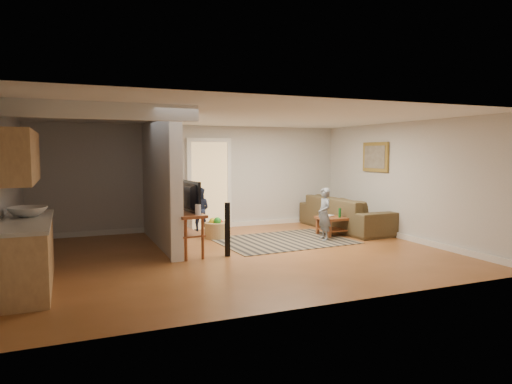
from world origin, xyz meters
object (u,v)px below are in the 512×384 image
coffee_table (342,220)px  toy_basket (217,229)px  toddler (200,231)px  speaker_left (227,229)px  child (324,240)px  speaker_right (169,217)px  sofa (346,229)px  tv_console (185,216)px

coffee_table → toy_basket: size_ratio=2.04×
toddler → toy_basket: bearing=121.1°
speaker_left → child: speaker_left is taller
speaker_right → child: 3.29m
toddler → coffee_table: bearing=175.0°
sofa → speaker_left: bearing=111.8°
speaker_left → toy_basket: (0.34, 1.72, -0.29)m
toy_basket → toddler: 1.05m
speaker_left → speaker_right: 1.71m
tv_console → speaker_right: speaker_right is taller
speaker_right → toddler: speaker_right is taller
sofa → speaker_left: (-3.57, -1.57, 0.48)m
sofa → toddler: bearing=68.5°
tv_console → toy_basket: 1.69m
speaker_right → toddler: 1.65m
coffee_table → toddler: (-2.84, 1.71, -0.32)m
speaker_right → toddler: (0.98, 1.21, -0.55)m
coffee_table → speaker_left: speaker_left is taller
sofa → child: bearing=126.4°
sofa → toddler: toddler is taller
sofa → tv_console: 4.44m
speaker_left → tv_console: bearing=164.4°
tv_console → toy_basket: (1.01, 1.26, -0.51)m
child → coffee_table: bearing=126.7°
speaker_left → toddler: speaker_left is taller
tv_console → speaker_right: size_ratio=1.15×
coffee_table → toy_basket: bearing=166.2°
tv_console → toddler: 2.57m
coffee_table → speaker_right: (-3.81, 0.50, 0.23)m
speaker_right → toy_basket: speaker_right is taller
speaker_right → child: bearing=-9.3°
sofa → speaker_left: speaker_left is taller
toddler → child: bearing=161.1°
coffee_table → speaker_right: 3.85m
toy_basket → toddler: size_ratio=0.51×
toy_basket → child: bearing=-28.3°
sofa → speaker_left: size_ratio=2.79×
sofa → toy_basket: (-3.23, 0.15, 0.19)m
child → sofa: bearing=134.4°
child → tv_console: bearing=-80.8°
tv_console → child: bearing=-2.2°
sofa → toddler: 3.53m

